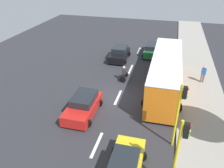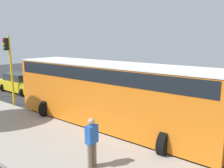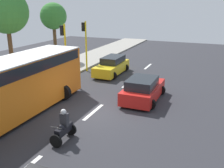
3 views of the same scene
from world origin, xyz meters
name	(u,v)px [view 2 (image 2 of 3)]	position (x,y,z in m)	size (l,w,h in m)	color
ground_plane	(115,103)	(0.00, 0.00, -0.05)	(40.00, 60.00, 0.10)	#2D2D33
sidewalk	(23,133)	(7.00, 0.00, 0.07)	(4.00, 60.00, 0.15)	#9E998E
lane_stripe_far_north	(20,82)	(0.00, -12.00, 0.01)	(0.20, 2.40, 0.01)	white
lane_stripe_north	(59,90)	(0.00, -6.00, 0.01)	(0.20, 2.40, 0.01)	white
lane_stripe_mid	(115,102)	(0.00, 0.00, 0.01)	(0.20, 2.40, 0.01)	white
lane_stripe_south	(203,120)	(0.00, 6.00, 0.01)	(0.20, 2.40, 0.01)	white
car_yellow_cab	(21,83)	(2.24, -8.10, 0.71)	(2.15, 4.50, 1.52)	yellow
car_red	(101,83)	(-2.07, -2.97, 0.71)	(2.35, 4.13, 1.52)	red
city_bus	(109,90)	(3.76, 2.49, 1.85)	(3.20, 11.00, 3.16)	orange
motorcycle	(161,100)	(-0.20, 3.37, 0.64)	(0.60, 1.30, 1.53)	black
pedestrian_near_signal	(92,141)	(7.27, 4.55, 1.06)	(0.40, 0.24, 1.69)	#72604C
traffic_light_midblock	(9,61)	(4.85, -4.75, 2.93)	(0.49, 0.24, 4.50)	yellow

